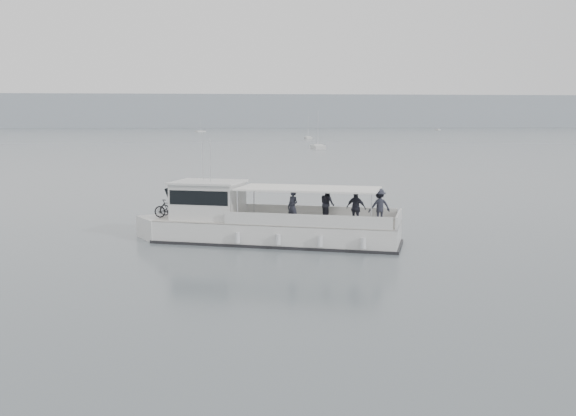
{
  "coord_description": "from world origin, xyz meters",
  "views": [
    {
      "loc": [
        -5.74,
        -25.61,
        5.53
      ],
      "look_at": [
        -3.17,
        3.27,
        1.6
      ],
      "focal_mm": 40.0,
      "sensor_mm": 36.0,
      "label": 1
    }
  ],
  "objects": [
    {
      "name": "tour_boat",
      "position": [
        -4.72,
        3.62,
        0.87
      ],
      "size": [
        12.49,
        6.47,
        5.3
      ],
      "rotation": [
        0.0,
        0.0,
        -0.32
      ],
      "color": "silver",
      "rests_on": "ground"
    },
    {
      "name": "headland",
      "position": [
        0.0,
        560.0,
        14.0
      ],
      "size": [
        1400.0,
        90.0,
        28.0
      ],
      "primitive_type": "cube",
      "color": "#939EA8",
      "rests_on": "ground"
    },
    {
      "name": "moored_fleet",
      "position": [
        -36.48,
        205.95,
        0.36
      ],
      "size": [
        450.06,
        320.66,
        11.1
      ],
      "color": "silver",
      "rests_on": "ground"
    },
    {
      "name": "ground",
      "position": [
        0.0,
        0.0,
        0.0
      ],
      "size": [
        1400.0,
        1400.0,
        0.0
      ],
      "primitive_type": "plane",
      "color": "#565F65",
      "rests_on": "ground"
    }
  ]
}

